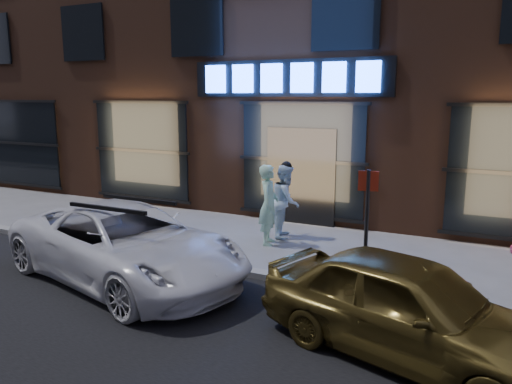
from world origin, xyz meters
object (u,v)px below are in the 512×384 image
Objects in this scene: man_cap at (286,201)px; sign_post at (367,219)px; man_bowtie at (269,205)px; white_suv at (126,244)px; gold_sedan at (408,307)px.

man_cap is 0.82× the size of sign_post.
man_bowtie is at bearing 155.13° from man_cap.
white_suv is 1.26× the size of gold_sedan.
sign_post is (-1.01, 1.89, 0.58)m from gold_sedan.
man_bowtie is at bearing -8.22° from white_suv.
man_cap is 0.44× the size of gold_sedan.
man_cap is 0.35× the size of white_suv.
gold_sedan is (3.44, -4.29, -0.19)m from man_cap.
man_bowtie is 1.04× the size of man_cap.
man_bowtie is 3.07m from sign_post.
man_cap reaches higher than gold_sedan.
white_suv reaches higher than gold_sedan.
man_bowtie is 0.71m from man_cap.
man_bowtie reaches higher than man_cap.
man_cap is at bearing 55.31° from gold_sedan.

